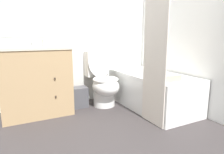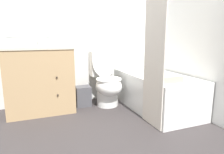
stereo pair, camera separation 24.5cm
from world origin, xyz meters
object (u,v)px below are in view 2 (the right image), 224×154
(sink_faucet, at_px, (37,44))
(vanity_cabinet, at_px, (40,79))
(bathtub, at_px, (154,91))
(wastebasket, at_px, (83,96))
(tissue_box, at_px, (52,42))
(hand_towel_folded, at_px, (13,45))
(toilet, at_px, (107,82))
(bath_towel_folded, at_px, (168,79))

(sink_faucet, bearing_deg, vanity_cabinet, -90.00)
(bathtub, xyz_separation_m, wastebasket, (-0.95, 0.45, -0.10))
(vanity_cabinet, relative_size, wastebasket, 3.00)
(sink_faucet, relative_size, bathtub, 0.10)
(vanity_cabinet, relative_size, bathtub, 0.62)
(sink_faucet, height_order, wastebasket, sink_faucet)
(bathtub, distance_m, tissue_box, 1.60)
(bathtub, height_order, hand_towel_folded, hand_towel_folded)
(toilet, bearing_deg, bathtub, -32.32)
(hand_towel_folded, bearing_deg, sink_faucet, 46.50)
(bathtub, relative_size, bath_towel_folded, 4.93)
(toilet, height_order, bathtub, toilet)
(bathtub, height_order, tissue_box, tissue_box)
(tissue_box, bearing_deg, wastebasket, -10.57)
(bath_towel_folded, bearing_deg, hand_towel_folded, 153.60)
(bathtub, bearing_deg, vanity_cabinet, 163.44)
(toilet, bearing_deg, hand_towel_folded, -178.30)
(bathtub, height_order, wastebasket, bathtub)
(bathtub, relative_size, tissue_box, 11.69)
(toilet, relative_size, wastebasket, 2.87)
(toilet, xyz_separation_m, wastebasket, (-0.35, 0.07, -0.20))
(wastebasket, relative_size, tissue_box, 2.42)
(vanity_cabinet, height_order, wastebasket, vanity_cabinet)
(vanity_cabinet, distance_m, toilet, 0.94)
(tissue_box, bearing_deg, hand_towel_folded, -158.47)
(sink_faucet, distance_m, hand_towel_folded, 0.41)
(wastebasket, bearing_deg, toilet, -12.12)
(vanity_cabinet, relative_size, bath_towel_folded, 3.06)
(vanity_cabinet, height_order, bathtub, vanity_cabinet)
(sink_faucet, distance_m, wastebasket, 0.99)
(tissue_box, distance_m, bath_towel_folded, 1.63)
(sink_faucet, relative_size, hand_towel_folded, 0.62)
(sink_faucet, relative_size, tissue_box, 1.15)
(wastebasket, distance_m, bath_towel_folded, 1.30)
(vanity_cabinet, xyz_separation_m, sink_faucet, (-0.00, 0.18, 0.47))
(tissue_box, xyz_separation_m, bath_towel_folded, (1.21, -1.02, -0.41))
(bathtub, height_order, bath_towel_folded, bath_towel_folded)
(bathtub, bearing_deg, tissue_box, 158.58)
(vanity_cabinet, bearing_deg, hand_towel_folded, -158.12)
(vanity_cabinet, bearing_deg, bathtub, -16.56)
(toilet, distance_m, hand_towel_folded, 1.34)
(hand_towel_folded, height_order, bath_towel_folded, hand_towel_folded)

